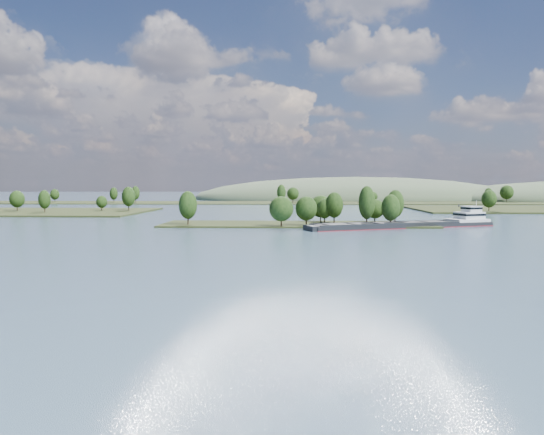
{
  "coord_description": "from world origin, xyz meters",
  "views": [
    {
      "loc": [
        -1.83,
        -17.38,
        15.47
      ],
      "look_at": [
        -7.44,
        130.0,
        6.0
      ],
      "focal_mm": 35.0,
      "sensor_mm": 36.0,
      "label": 1
    }
  ],
  "objects": [
    {
      "name": "hill_west",
      "position": [
        60.0,
        500.0,
        0.0
      ],
      "size": [
        320.0,
        160.0,
        44.0
      ],
      "primitive_type": "ellipsoid",
      "color": "#3E4E36",
      "rests_on": "ground"
    },
    {
      "name": "ground",
      "position": [
        0.0,
        120.0,
        0.0
      ],
      "size": [
        1800.0,
        1800.0,
        0.0
      ],
      "primitive_type": "plane",
      "color": "#3D516A",
      "rests_on": "ground"
    },
    {
      "name": "back_shoreline",
      "position": [
        9.89,
        399.85,
        0.74
      ],
      "size": [
        900.0,
        60.0,
        15.46
      ],
      "color": "black",
      "rests_on": "ground"
    },
    {
      "name": "tree_island",
      "position": [
        5.78,
        178.55,
        3.96
      ],
      "size": [
        100.0,
        32.61,
        15.3
      ],
      "color": "black",
      "rests_on": "ground"
    },
    {
      "name": "cargo_barge",
      "position": [
        41.67,
        171.68,
        1.23
      ],
      "size": [
        70.27,
        35.3,
        9.8
      ],
      "color": "black",
      "rests_on": "ground"
    }
  ]
}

